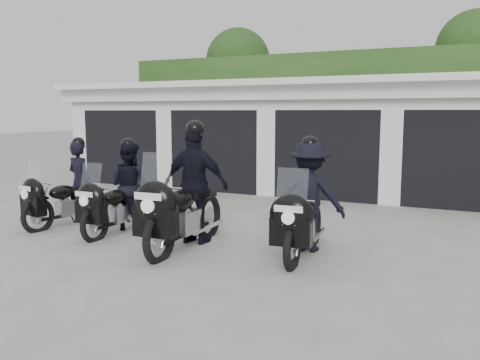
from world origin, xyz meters
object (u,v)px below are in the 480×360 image
at_px(police_bike_c, 190,192).
at_px(police_bike_d, 307,202).
at_px(police_bike_a, 68,190).
at_px(police_bike_b, 123,191).

bearing_deg(police_bike_c, police_bike_d, 9.84).
bearing_deg(police_bike_c, police_bike_a, 171.61).
bearing_deg(police_bike_d, police_bike_c, -172.84).
distance_m(police_bike_b, police_bike_d, 3.43).
xyz_separation_m(police_bike_b, police_bike_d, (3.43, 0.06, 0.05)).
relative_size(police_bike_a, police_bike_b, 0.98).
bearing_deg(police_bike_a, police_bike_c, 4.78).
relative_size(police_bike_b, police_bike_c, 0.83).
relative_size(police_bike_c, police_bike_d, 1.13).
relative_size(police_bike_a, police_bike_d, 0.93).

